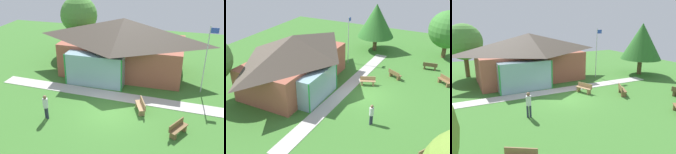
{
  "view_description": "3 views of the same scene",
  "coord_description": "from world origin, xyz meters",
  "views": [
    {
      "loc": [
        4.23,
        -14.87,
        10.13
      ],
      "look_at": [
        -0.66,
        2.64,
        1.39
      ],
      "focal_mm": 42.27,
      "sensor_mm": 36.0,
      "label": 1
    },
    {
      "loc": [
        -19.92,
        -7.11,
        12.4
      ],
      "look_at": [
        -0.28,
        2.78,
        1.38
      ],
      "focal_mm": 42.83,
      "sensor_mm": 36.0,
      "label": 2
    },
    {
      "loc": [
        -7.75,
        -14.34,
        6.21
      ],
      "look_at": [
        0.32,
        1.33,
        1.47
      ],
      "focal_mm": 33.99,
      "sensor_mm": 36.0,
      "label": 3
    }
  ],
  "objects": [
    {
      "name": "pavilion",
      "position": [
        -0.89,
        6.96,
        2.55
      ],
      "size": [
        11.52,
        7.44,
        4.91
      ],
      "color": "#A35642",
      "rests_on": "ground_plane"
    },
    {
      "name": "visitor_strolling_lawn",
      "position": [
        -3.91,
        -1.86,
        1.02
      ],
      "size": [
        0.34,
        0.34,
        1.74
      ],
      "rotation": [
        0.0,
        0.0,
        2.74
      ],
      "color": "#2D3347",
      "rests_on": "ground_plane"
    },
    {
      "name": "bench_rear_near_path",
      "position": [
        1.97,
        0.67,
        0.4
      ],
      "size": [
        0.97,
        1.56,
        0.84
      ],
      "rotation": [
        0.0,
        0.0,
        1.96
      ],
      "color": "#9E7A51",
      "rests_on": "ground_plane"
    },
    {
      "name": "bench_mid_right",
      "position": [
        4.58,
        -1.26,
        0.4
      ],
      "size": [
        1.14,
        1.52,
        0.84
      ],
      "rotation": [
        0.0,
        0.0,
        4.18
      ],
      "color": "brown",
      "rests_on": "ground_plane"
    },
    {
      "name": "flagpole",
      "position": [
        6.1,
        4.68,
        2.97
      ],
      "size": [
        0.64,
        0.08,
        5.36
      ],
      "color": "silver",
      "rests_on": "ground_plane"
    },
    {
      "name": "tree_behind_pavilion_left",
      "position": [
        -6.78,
        11.42,
        3.9
      ],
      "size": [
        3.95,
        3.95,
        5.9
      ],
      "color": "brown",
      "rests_on": "ground_plane"
    },
    {
      "name": "ground_plane",
      "position": [
        0.0,
        0.0,
        0.0
      ],
      "size": [
        44.0,
        44.0,
        0.0
      ],
      "primitive_type": "plane",
      "color": "#3D752D"
    },
    {
      "name": "footpath",
      "position": [
        0.0,
        2.21,
        0.01
      ],
      "size": [
        20.05,
        1.97,
        0.03
      ],
      "primitive_type": "cube",
      "rotation": [
        0.0,
        0.0,
        -0.03
      ],
      "color": "#BCB7B2",
      "rests_on": "ground_plane"
    }
  ]
}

